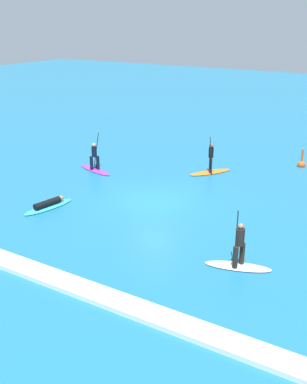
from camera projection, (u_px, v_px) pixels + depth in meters
name	position (u px, v px, depth m)	size (l,w,h in m)	color
ground_plane	(154.00, 201.00, 23.78)	(120.00, 120.00, 0.00)	#1E6B93
surfer_on_purple_board	(95.00, 163.00, 28.35)	(2.86, 1.45, 2.26)	purple
surfer_on_orange_board	(210.00, 166.00, 27.90)	(2.10, 2.68, 2.24)	orange
surfer_on_teal_board	(49.00, 205.00, 22.95)	(1.17, 2.85, 0.42)	#33C6CC
surfer_on_white_board	(239.00, 256.00, 17.39)	(2.55, 1.39, 2.13)	white
marker_buoy	(301.00, 164.00, 29.15)	(0.48, 0.48, 1.24)	#E55119
wave_crest	(34.00, 271.00, 17.13)	(23.86, 0.90, 0.18)	white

